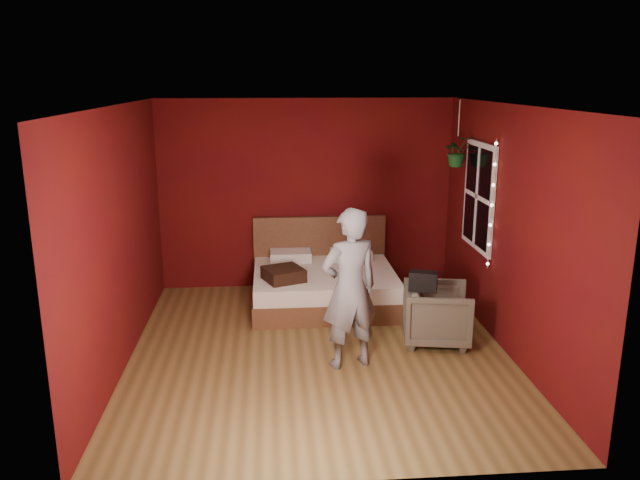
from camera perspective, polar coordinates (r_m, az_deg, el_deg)
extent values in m
plane|color=brown|center=(6.83, -0.08, -10.14)|extent=(4.50, 4.50, 0.00)
cube|color=#561009|center=(8.60, -1.31, 4.17)|extent=(4.00, 0.02, 2.60)
cube|color=#561009|center=(4.25, 2.40, -6.95)|extent=(4.00, 0.02, 2.60)
cube|color=#561009|center=(6.55, -17.89, 0.12)|extent=(0.02, 4.50, 2.60)
cube|color=#561009|center=(6.85, 16.92, 0.82)|extent=(0.02, 4.50, 2.60)
cube|color=silver|center=(6.20, -0.09, 12.32)|extent=(4.00, 4.50, 0.02)
cube|color=white|center=(7.62, 14.32, 3.89)|extent=(0.04, 0.97, 1.27)
cube|color=black|center=(7.62, 14.21, 3.89)|extent=(0.02, 0.85, 1.15)
cube|color=white|center=(7.61, 14.17, 3.89)|extent=(0.03, 0.05, 1.15)
cube|color=white|center=(7.61, 14.17, 3.89)|extent=(0.03, 0.85, 0.05)
cylinder|color=silver|center=(7.13, 15.43, 3.09)|extent=(0.01, 0.01, 1.45)
sphere|color=#FFF2CC|center=(7.28, 15.07, -2.11)|extent=(0.04, 0.04, 0.04)
sphere|color=#FFF2CC|center=(7.22, 15.19, -0.40)|extent=(0.04, 0.04, 0.04)
sphere|color=#FFF2CC|center=(7.17, 15.31, 1.33)|extent=(0.04, 0.04, 0.04)
sphere|color=#FFF2CC|center=(7.13, 15.43, 3.09)|extent=(0.04, 0.04, 0.04)
sphere|color=#FFF2CC|center=(7.09, 15.56, 4.87)|extent=(0.04, 0.04, 0.04)
sphere|color=#FFF2CC|center=(7.05, 15.68, 6.67)|extent=(0.04, 0.04, 0.04)
sphere|color=#FFF2CC|center=(7.03, 15.81, 8.49)|extent=(0.04, 0.04, 0.04)
cube|color=brown|center=(8.11, 0.39, -5.06)|extent=(1.83, 1.55, 0.26)
cube|color=white|center=(8.03, 0.39, -3.53)|extent=(1.79, 1.52, 0.20)
cube|color=brown|center=(8.70, -0.04, -1.09)|extent=(1.83, 0.07, 1.01)
cube|color=silver|center=(8.46, -2.70, -1.44)|extent=(0.55, 0.35, 0.13)
cube|color=silver|center=(8.52, 2.84, -1.31)|extent=(0.55, 0.35, 0.13)
imported|color=slate|center=(6.22, 2.73, -4.48)|extent=(0.69, 0.55, 1.65)
imported|color=#5C5B49|center=(7.05, 10.67, -6.68)|extent=(0.83, 0.81, 0.66)
cube|color=black|center=(6.74, 9.42, -3.73)|extent=(0.33, 0.24, 0.21)
cube|color=black|center=(7.63, -3.35, -3.14)|extent=(0.57, 0.57, 0.16)
cylinder|color=silver|center=(7.89, 12.60, 10.82)|extent=(0.01, 0.01, 0.44)
imported|color=#1A5C21|center=(7.93, 12.44, 7.91)|extent=(0.38, 0.35, 0.37)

